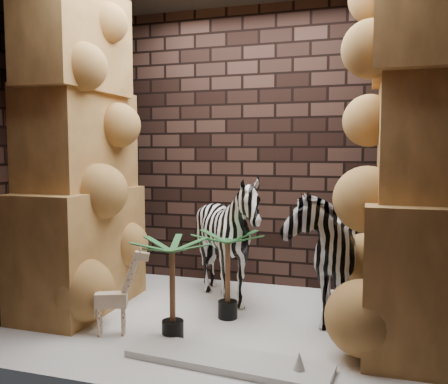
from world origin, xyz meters
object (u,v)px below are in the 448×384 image
(zebra_right, at_px, (323,241))
(palm_front, at_px, (228,275))
(palm_back, at_px, (172,289))
(surfboard, at_px, (227,361))
(zebra_left, at_px, (228,246))
(giraffe_toy, at_px, (111,290))

(zebra_right, height_order, palm_front, zebra_right)
(palm_back, height_order, surfboard, palm_back)
(palm_back, bearing_deg, zebra_left, 80.81)
(zebra_right, xyz_separation_m, zebra_left, (-0.90, 0.12, -0.12))
(zebra_left, bearing_deg, palm_back, -94.41)
(giraffe_toy, bearing_deg, zebra_left, 35.15)
(zebra_left, distance_m, palm_back, 0.99)
(zebra_left, height_order, surfboard, zebra_left)
(giraffe_toy, relative_size, palm_front, 0.93)
(palm_front, relative_size, surfboard, 0.54)
(palm_front, distance_m, surfboard, 0.97)
(giraffe_toy, bearing_deg, surfboard, -34.28)
(zebra_right, relative_size, zebra_left, 1.11)
(giraffe_toy, xyz_separation_m, palm_back, (0.50, 0.06, 0.04))
(giraffe_toy, bearing_deg, palm_front, 17.47)
(zebra_right, distance_m, palm_front, 0.88)
(zebra_right, height_order, surfboard, zebra_right)
(palm_front, bearing_deg, palm_back, -115.05)
(palm_front, height_order, palm_back, palm_back)
(palm_back, bearing_deg, palm_front, 64.95)
(giraffe_toy, distance_m, surfboard, 1.10)
(palm_front, height_order, surfboard, palm_front)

